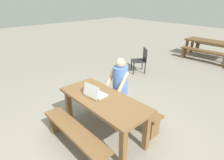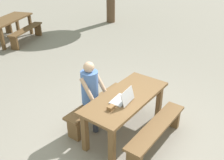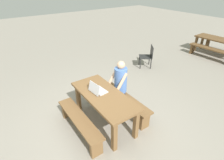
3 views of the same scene
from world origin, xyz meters
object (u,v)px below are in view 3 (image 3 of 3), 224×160
Objects in this scene: picnic_table_rear at (220,42)px; picnic_table_front at (104,99)px; plastic_chair at (148,56)px; small_pouch at (92,85)px; laptop at (97,90)px; person_seated at (119,83)px.

picnic_table_front is at bearing -85.96° from picnic_table_rear.
picnic_table_front is 2.11× the size of plastic_chair.
small_pouch is (-0.46, -0.03, 0.16)m from picnic_table_front.
laptop is 3.32m from plastic_chair.
laptop is 0.64m from person_seated.
plastic_chair is at bearing -107.31° from picnic_table_rear.
picnic_table_front is 4.56× the size of laptop.
small_pouch is 0.15× the size of plastic_chair.
small_pouch reaches higher than picnic_table_rear.
plastic_chair is at bearing 120.01° from person_seated.
laptop reaches higher than picnic_table_front.
person_seated reaches higher than plastic_chair.
plastic_chair is (-1.36, 2.35, -0.32)m from person_seated.
picnic_table_front is at bearing -69.94° from person_seated.
plastic_chair is (-1.57, 2.93, -0.20)m from picnic_table_front.
person_seated is at bearing 110.06° from picnic_table_front.
laptop is 0.19× the size of picnic_table_rear.
laptop is 0.29× the size of person_seated.
picnic_table_front is at bearing -167.11° from laptop.
plastic_chair is 0.41× the size of picnic_table_rear.
person_seated reaches higher than picnic_table_rear.
plastic_chair is (-1.40, 2.99, -0.39)m from laptop.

